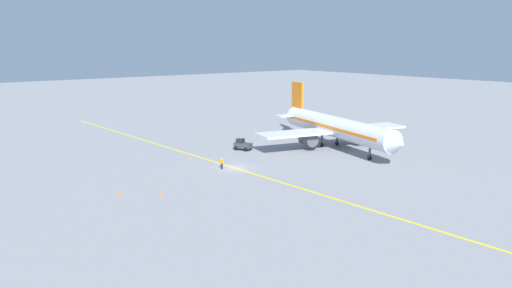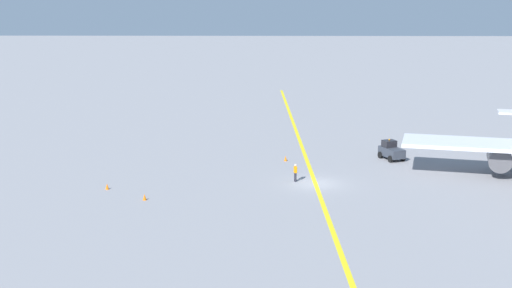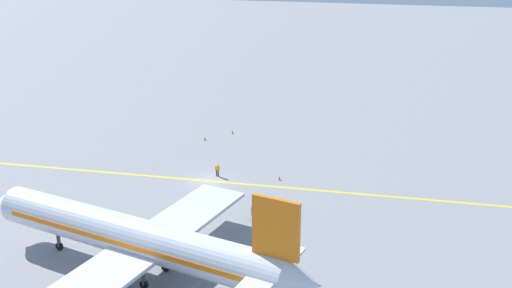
{
  "view_description": "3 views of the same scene",
  "coord_description": "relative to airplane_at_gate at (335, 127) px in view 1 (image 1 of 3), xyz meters",
  "views": [
    {
      "loc": [
        41.64,
        58.09,
        18.02
      ],
      "look_at": [
        -0.92,
        3.95,
        4.13
      ],
      "focal_mm": 35.0,
      "sensor_mm": 36.0,
      "label": 1
    },
    {
      "loc": [
        4.54,
        63.02,
        17.66
      ],
      "look_at": [
        5.52,
        -5.24,
        2.54
      ],
      "focal_mm": 50.0,
      "sensor_mm": 36.0,
      "label": 2
    },
    {
      "loc": [
        -65.79,
        -22.38,
        29.71
      ],
      "look_at": [
        4.88,
        -4.99,
        3.68
      ],
      "focal_mm": 42.0,
      "sensor_mm": 36.0,
      "label": 3
    }
  ],
  "objects": [
    {
      "name": "traffic_cone_by_wingtip",
      "position": [
        24.75,
        -7.76,
        -3.43
      ],
      "size": [
        0.32,
        0.32,
        0.55
      ],
      "primitive_type": "cone",
      "color": "orange",
      "rests_on": "ground"
    },
    {
      "name": "airplane_at_gate",
      "position": [
        0.0,
        0.0,
        0.0
      ],
      "size": [
        28.43,
        35.16,
        10.6
      ],
      "color": "silver",
      "rests_on": "ground"
    },
    {
      "name": "apron_yellow_centreline",
      "position": [
        22.24,
        0.86,
        -3.71
      ],
      "size": [
        4.18,
        119.95,
        0.01
      ],
      "primitive_type": "cube",
      "rotation": [
        0.0,
        0.0,
        0.03
      ],
      "color": "yellow",
      "rests_on": "ground"
    },
    {
      "name": "ground_crew_worker",
      "position": [
        24.06,
        0.21,
        -2.8
      ],
      "size": [
        0.32,
        0.56,
        1.68
      ],
      "color": "#23232D",
      "rests_on": "ground"
    },
    {
      "name": "traffic_cone_mid_apron",
      "position": [
        37.04,
        6.26,
        -3.43
      ],
      "size": [
        0.32,
        0.32,
        0.55
      ],
      "primitive_type": "cone",
      "color": "orange",
      "rests_on": "ground"
    },
    {
      "name": "baggage_tug_dark",
      "position": [
        13.71,
        -8.61,
        -2.81
      ],
      "size": [
        2.64,
        3.35,
        2.11
      ],
      "color": "#333842",
      "rests_on": "ground"
    },
    {
      "name": "traffic_cone_near_nose",
      "position": [
        40.92,
        3.04,
        -3.43
      ],
      "size": [
        0.32,
        0.32,
        0.55
      ],
      "primitive_type": "cone",
      "color": "orange",
      "rests_on": "ground"
    },
    {
      "name": "ground_plane",
      "position": [
        22.24,
        0.86,
        -3.71
      ],
      "size": [
        400.0,
        400.0,
        0.0
      ],
      "primitive_type": "plane",
      "color": "gray"
    }
  ]
}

